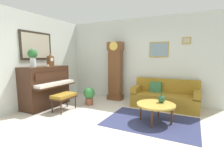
{
  "coord_description": "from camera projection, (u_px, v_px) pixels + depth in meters",
  "views": [
    {
      "loc": [
        1.8,
        -3.17,
        1.53
      ],
      "look_at": [
        -0.33,
        1.13,
        0.85
      ],
      "focal_mm": 26.6,
      "sensor_mm": 36.0,
      "label": 1
    }
  ],
  "objects": [
    {
      "name": "potted_plant",
      "position": [
        89.0,
        95.0,
        5.28
      ],
      "size": [
        0.36,
        0.36,
        0.56
      ],
      "color": "#935138",
      "rests_on": "ground_plane"
    },
    {
      "name": "teacup",
      "position": [
        48.0,
        66.0,
        4.96
      ],
      "size": [
        0.12,
        0.12,
        0.06
      ],
      "color": "beige",
      "rests_on": "piano"
    },
    {
      "name": "area_rug",
      "position": [
        151.0,
        121.0,
        3.94
      ],
      "size": [
        2.1,
        1.5,
        0.01
      ],
      "primitive_type": "cube",
      "color": "navy",
      "rests_on": "ground_plane"
    },
    {
      "name": "green_jug",
      "position": [
        162.0,
        99.0,
        3.92
      ],
      "size": [
        0.17,
        0.17,
        0.24
      ],
      "color": "#234C33",
      "rests_on": "coffee_table"
    },
    {
      "name": "mantel_clock",
      "position": [
        50.0,
        60.0,
        5.16
      ],
      "size": [
        0.13,
        0.18,
        0.38
      ],
      "color": "brown",
      "rests_on": "piano"
    },
    {
      "name": "flower_vase",
      "position": [
        33.0,
        56.0,
        4.59
      ],
      "size": [
        0.26,
        0.26,
        0.58
      ],
      "color": "silver",
      "rests_on": "piano"
    },
    {
      "name": "wall_left",
      "position": [
        24.0,
        61.0,
        4.77
      ],
      "size": [
        0.13,
        4.9,
        2.8
      ],
      "color": "silver",
      "rests_on": "ground_plane"
    },
    {
      "name": "wall_back",
      "position": [
        137.0,
        60.0,
        5.74
      ],
      "size": [
        5.3,
        0.13,
        2.8
      ],
      "color": "silver",
      "rests_on": "ground_plane"
    },
    {
      "name": "grandfather_clock",
      "position": [
        115.0,
        73.0,
        5.83
      ],
      "size": [
        0.52,
        0.34,
        2.03
      ],
      "color": "brown",
      "rests_on": "ground_plane"
    },
    {
      "name": "couch",
      "position": [
        165.0,
        97.0,
        5.02
      ],
      "size": [
        1.9,
        0.8,
        0.84
      ],
      "color": "olive",
      "rests_on": "ground_plane"
    },
    {
      "name": "piano",
      "position": [
        46.0,
        86.0,
        5.07
      ],
      "size": [
        0.87,
        1.44,
        1.24
      ],
      "color": "#3D2316",
      "rests_on": "ground_plane"
    },
    {
      "name": "piano_bench",
      "position": [
        64.0,
        97.0,
        4.7
      ],
      "size": [
        0.42,
        0.7,
        0.48
      ],
      "color": "#3D2316",
      "rests_on": "ground_plane"
    },
    {
      "name": "coffee_table",
      "position": [
        156.0,
        105.0,
        3.85
      ],
      "size": [
        0.88,
        0.88,
        0.44
      ],
      "color": "gold",
      "rests_on": "ground_plane"
    },
    {
      "name": "ground_plane",
      "position": [
        103.0,
        126.0,
        3.82
      ],
      "size": [
        6.4,
        6.0,
        0.1
      ],
      "primitive_type": "cube",
      "color": "beige"
    }
  ]
}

